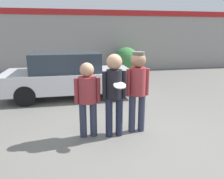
% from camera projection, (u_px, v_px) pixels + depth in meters
% --- Properties ---
extents(ground_plane, '(56.00, 56.00, 0.00)m').
position_uv_depth(ground_plane, '(120.00, 133.00, 4.85)').
color(ground_plane, '#66635E').
extents(storefront_building, '(24.00, 0.22, 3.36)m').
position_uv_depth(storefront_building, '(87.00, 41.00, 12.15)').
color(storefront_building, gray).
rests_on(storefront_building, ground).
extents(person_left, '(0.54, 0.37, 1.59)m').
position_uv_depth(person_left, '(88.00, 94.00, 4.49)').
color(person_left, '#2D3347').
rests_on(person_left, ground).
extents(person_middle_with_frisbee, '(0.49, 0.52, 1.76)m').
position_uv_depth(person_middle_with_frisbee, '(114.00, 89.00, 4.48)').
color(person_middle_with_frisbee, '#1E2338').
rests_on(person_middle_with_frisbee, ground).
extents(person_right, '(0.51, 0.34, 1.79)m').
position_uv_depth(person_right, '(138.00, 85.00, 4.70)').
color(person_right, '#2D3347').
rests_on(person_right, ground).
extents(parked_car_near, '(4.30, 1.92, 1.52)m').
position_uv_depth(parked_car_near, '(68.00, 75.00, 7.53)').
color(parked_car_near, silver).
rests_on(parked_car_near, ground).
extents(shrub, '(1.39, 1.39, 1.39)m').
position_uv_depth(shrub, '(126.00, 60.00, 11.96)').
color(shrub, '#387A3D').
rests_on(shrub, ground).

